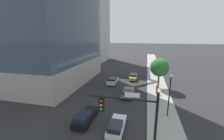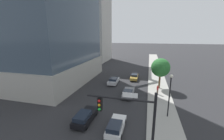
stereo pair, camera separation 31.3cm
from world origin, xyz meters
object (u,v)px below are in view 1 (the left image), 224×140
traffic_light_pole (133,119)px  car_silver (113,81)px  car_gold (133,76)px  car_gray (128,93)px  car_black (85,117)px  construction_building (90,20)px  pedestrian_red_shirt (157,89)px  street_lamp (170,89)px  car_white (116,126)px  street_tree (160,67)px

traffic_light_pole → car_silver: traffic_light_pole is taller
car_silver → car_gold: 6.35m
car_silver → car_gray: bearing=-55.7°
car_black → traffic_light_pole: bearing=-40.5°
construction_building → pedestrian_red_shirt: bearing=-52.0°
street_lamp → car_black: 11.47m
pedestrian_red_shirt → construction_building: bearing=128.0°
car_silver → traffic_light_pole: bearing=-72.9°
car_white → car_silver: bearing=104.7°
street_tree → car_black: size_ratio=1.31×
pedestrian_red_shirt → car_silver: bearing=156.2°
car_black → car_white: bearing=-11.9°
car_white → car_gold: (0.00, 20.98, 0.02)m
car_white → car_gray: car_gray is taller
construction_building → car_gray: 43.87m
street_lamp → car_white: bearing=-143.0°
car_silver → construction_building: bearing=119.6°
car_silver → street_lamp: bearing=-48.4°
street_tree → street_lamp: bearing=-87.6°
car_gray → street_lamp: bearing=-41.6°
traffic_light_pole → car_gray: size_ratio=1.50×
traffic_light_pole → street_lamp: bearing=66.8°
street_tree → car_gold: bearing=136.6°
street_lamp → car_black: size_ratio=1.24×
car_black → pedestrian_red_shirt: 14.64m
traffic_light_pole → car_gold: bearing=94.8°
street_lamp → street_tree: (-0.47, 11.05, 0.48)m
car_gold → street_tree: bearing=-43.4°
traffic_light_pole → pedestrian_red_shirt: size_ratio=3.86×
car_silver → car_gold: size_ratio=0.94×
street_lamp → car_gold: 17.78m
construction_building → street_tree: 41.44m
car_gold → car_gray: size_ratio=1.03×
car_white → car_gray: size_ratio=0.94×
construction_building → car_white: (20.65, -45.09, -16.43)m
car_black → car_white: car_black is taller
construction_building → pedestrian_red_shirt: construction_building is taller
street_lamp → pedestrian_red_shirt: bearing=97.3°
traffic_light_pole → car_silver: size_ratio=1.55×
car_gray → street_tree: bearing=44.9°
street_tree → car_gold: (-5.64, 5.33, -3.77)m
construction_building → street_tree: construction_building is taller
construction_building → traffic_light_pole: size_ratio=5.76×
traffic_light_pole → car_white: 6.50m
construction_building → street_tree: (26.29, -29.44, -12.64)m
pedestrian_red_shirt → traffic_light_pole: bearing=-100.1°
street_lamp → car_gray: 8.80m
car_silver → pedestrian_red_shirt: pedestrian_red_shirt is taller
construction_building → street_lamp: size_ratio=6.73×
construction_building → traffic_light_pole: 56.03m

